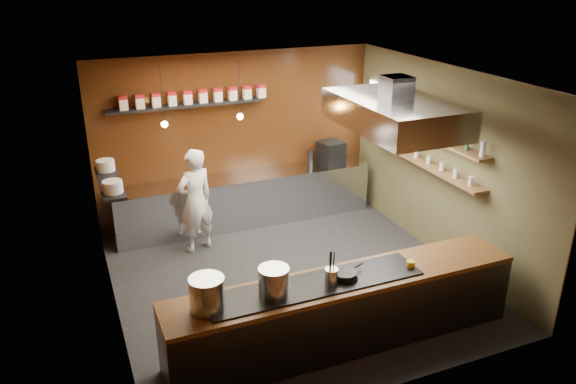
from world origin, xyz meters
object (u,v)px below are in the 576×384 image
stockpot_small (274,281)px  espresso_machine (331,152)px  chef (195,201)px  extractor_hood (395,113)px  stockpot_large (207,294)px

stockpot_small → espresso_machine: bearing=55.5°
espresso_machine → chef: (-2.75, -0.71, -0.25)m
extractor_hood → stockpot_large: bearing=-157.9°
stockpot_small → espresso_machine: size_ratio=0.84×
stockpot_small → chef: 3.12m
espresso_machine → chef: chef is taller
stockpot_small → chef: chef is taller
extractor_hood → stockpot_small: (-2.22, -1.21, -1.40)m
stockpot_large → chef: chef is taller
extractor_hood → stockpot_large: extractor_hood is taller
stockpot_large → chef: 3.18m
chef → extractor_hood: bearing=121.5°
stockpot_large → espresso_machine: size_ratio=0.92×
stockpot_small → espresso_machine: (2.62, 3.82, 0.00)m
stockpot_small → espresso_machine: espresso_machine is taller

